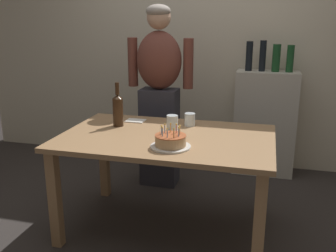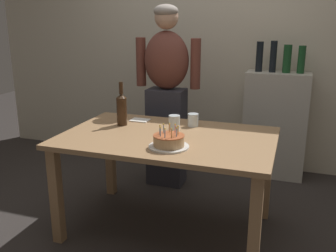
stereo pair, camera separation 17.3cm
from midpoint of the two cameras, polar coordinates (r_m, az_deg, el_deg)
ground_plane at (r=3.00m, az=-1.93°, el=-15.07°), size 10.00×10.00×0.00m
back_wall at (r=4.09m, az=4.28°, el=12.47°), size 5.20×0.10×2.60m
dining_table at (r=2.72m, az=-2.05°, el=-3.41°), size 1.50×0.96×0.74m
birthday_cake at (r=2.44m, az=-1.66°, el=-2.38°), size 0.26×0.26×0.15m
water_glass_near at (r=2.93m, az=1.60°, el=0.97°), size 0.08×0.08×0.10m
water_glass_far at (r=2.79m, az=-1.14°, el=0.42°), size 0.08×0.08×0.12m
wine_bottle at (r=2.94m, az=-9.23°, el=2.47°), size 0.08×0.08×0.34m
napkin_stack at (r=3.08m, az=-6.52°, el=0.78°), size 0.15×0.11×0.01m
person_man_bearded at (r=3.48m, az=-2.74°, el=4.81°), size 0.61×0.27×1.66m
shelf_cabinet at (r=3.92m, az=13.13°, el=0.66°), size 0.60×0.30×1.34m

